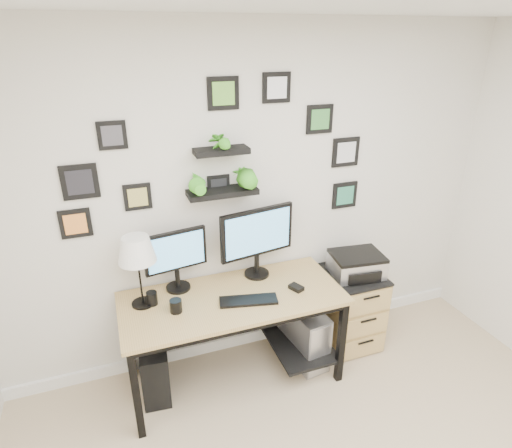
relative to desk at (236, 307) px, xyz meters
name	(u,v)px	position (x,y,z in m)	size (l,w,h in m)	color
room	(258,335)	(0.29, 0.32, -0.58)	(4.00, 4.00, 4.00)	#C4AF8C
desk	(236,307)	(0.00, 0.00, 0.00)	(1.60, 0.70, 0.75)	tan
monitor_left	(176,256)	(-0.38, 0.20, 0.40)	(0.46, 0.21, 0.47)	black
monitor_right	(257,237)	(0.23, 0.18, 0.46)	(0.60, 0.22, 0.56)	black
keyboard	(248,300)	(0.05, -0.14, 0.13)	(0.41, 0.13, 0.02)	black
mouse	(296,288)	(0.43, -0.11, 0.14)	(0.07, 0.10, 0.03)	black
table_lamp	(137,251)	(-0.65, 0.09, 0.54)	(0.25, 0.25, 0.52)	black
mug	(176,306)	(-0.45, -0.08, 0.17)	(0.08, 0.08, 0.09)	black
pen_cup	(152,298)	(-0.59, 0.07, 0.17)	(0.08, 0.08, 0.10)	black
pc_tower_black	(155,367)	(-0.63, 0.04, -0.41)	(0.19, 0.43, 0.43)	black
pc_tower_grey	(303,334)	(0.56, -0.02, -0.38)	(0.27, 0.51, 0.48)	gray
file_cabinet	(350,307)	(1.04, 0.06, -0.29)	(0.43, 0.53, 0.67)	tan
printer	(357,264)	(1.04, 0.05, 0.14)	(0.44, 0.37, 0.18)	silver
wall_decor	(225,163)	(0.02, 0.26, 1.03)	(2.26, 0.18, 1.08)	black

